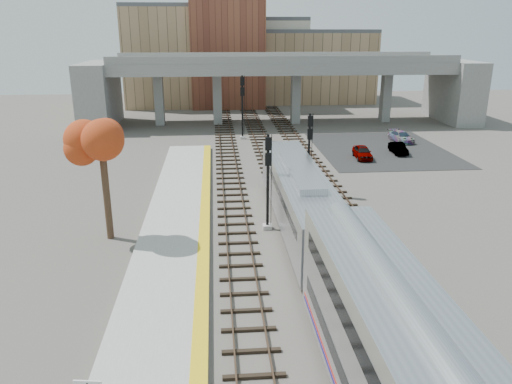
{
  "coord_description": "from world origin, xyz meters",
  "views": [
    {
      "loc": [
        -4.49,
        -24.99,
        13.01
      ],
      "look_at": [
        -1.84,
        6.57,
        2.5
      ],
      "focal_mm": 35.0,
      "sensor_mm": 36.0,
      "label": 1
    }
  ],
  "objects_px": {
    "tree": "(101,138)",
    "car_b": "(398,148)",
    "locomotive": "(299,197)",
    "signal_mast_far": "(242,107)",
    "car_c": "(401,137)",
    "car_a": "(362,152)",
    "signal_mast_near": "(268,185)",
    "signal_mast_mid": "(309,156)"
  },
  "relations": [
    {
      "from": "signal_mast_far",
      "to": "car_c",
      "type": "height_order",
      "value": "signal_mast_far"
    },
    {
      "from": "car_b",
      "to": "car_c",
      "type": "bearing_deg",
      "value": 69.05
    },
    {
      "from": "signal_mast_far",
      "to": "car_c",
      "type": "relative_size",
      "value": 1.79
    },
    {
      "from": "signal_mast_mid",
      "to": "tree",
      "type": "distance_m",
      "value": 16.8
    },
    {
      "from": "car_c",
      "to": "car_a",
      "type": "bearing_deg",
      "value": -142.58
    },
    {
      "from": "car_b",
      "to": "car_c",
      "type": "xyz_separation_m",
      "value": [
        2.42,
        5.68,
        0.03
      ]
    },
    {
      "from": "locomotive",
      "to": "car_b",
      "type": "xyz_separation_m",
      "value": [
        14.11,
        19.8,
        -1.65
      ]
    },
    {
      "from": "locomotive",
      "to": "car_a",
      "type": "bearing_deg",
      "value": 61.89
    },
    {
      "from": "signal_mast_mid",
      "to": "car_a",
      "type": "height_order",
      "value": "signal_mast_mid"
    },
    {
      "from": "locomotive",
      "to": "signal_mast_near",
      "type": "distance_m",
      "value": 2.27
    },
    {
      "from": "tree",
      "to": "car_b",
      "type": "xyz_separation_m",
      "value": [
        26.5,
        20.3,
        -6.0
      ]
    },
    {
      "from": "signal_mast_near",
      "to": "tree",
      "type": "relative_size",
      "value": 0.73
    },
    {
      "from": "locomotive",
      "to": "car_a",
      "type": "height_order",
      "value": "locomotive"
    },
    {
      "from": "signal_mast_near",
      "to": "signal_mast_far",
      "type": "xyz_separation_m",
      "value": [
        -0.0,
        28.7,
        0.74
      ]
    },
    {
      "from": "car_c",
      "to": "signal_mast_near",
      "type": "bearing_deg",
      "value": -135.86
    },
    {
      "from": "tree",
      "to": "locomotive",
      "type": "bearing_deg",
      "value": 2.33
    },
    {
      "from": "signal_mast_far",
      "to": "car_c",
      "type": "distance_m",
      "value": 19.2
    },
    {
      "from": "car_a",
      "to": "tree",
      "type": "bearing_deg",
      "value": -136.6
    },
    {
      "from": "signal_mast_mid",
      "to": "signal_mast_far",
      "type": "distance_m",
      "value": 21.74
    },
    {
      "from": "signal_mast_near",
      "to": "car_a",
      "type": "xyz_separation_m",
      "value": [
        11.78,
        18.04,
        -2.42
      ]
    },
    {
      "from": "signal_mast_near",
      "to": "tree",
      "type": "bearing_deg",
      "value": -176.71
    },
    {
      "from": "car_b",
      "to": "signal_mast_near",
      "type": "bearing_deg",
      "value": -127.26
    },
    {
      "from": "locomotive",
      "to": "tree",
      "type": "bearing_deg",
      "value": -177.67
    },
    {
      "from": "locomotive",
      "to": "car_a",
      "type": "relative_size",
      "value": 4.92
    },
    {
      "from": "car_a",
      "to": "car_c",
      "type": "distance_m",
      "value": 10.05
    },
    {
      "from": "car_c",
      "to": "signal_mast_far",
      "type": "bearing_deg",
      "value": 160.35
    },
    {
      "from": "tree",
      "to": "car_a",
      "type": "relative_size",
      "value": 2.3
    },
    {
      "from": "locomotive",
      "to": "signal_mast_near",
      "type": "height_order",
      "value": "signal_mast_near"
    },
    {
      "from": "signal_mast_far",
      "to": "tree",
      "type": "distance_m",
      "value": 31.17
    },
    {
      "from": "locomotive",
      "to": "car_a",
      "type": "xyz_separation_m",
      "value": [
        9.68,
        18.12,
        -1.58
      ]
    },
    {
      "from": "car_b",
      "to": "tree",
      "type": "bearing_deg",
      "value": -140.37
    },
    {
      "from": "signal_mast_near",
      "to": "signal_mast_mid",
      "type": "bearing_deg",
      "value": 60.87
    },
    {
      "from": "locomotive",
      "to": "signal_mast_near",
      "type": "xyz_separation_m",
      "value": [
        -2.1,
        0.09,
        0.85
      ]
    },
    {
      "from": "signal_mast_near",
      "to": "car_a",
      "type": "height_order",
      "value": "signal_mast_near"
    },
    {
      "from": "signal_mast_mid",
      "to": "car_c",
      "type": "relative_size",
      "value": 1.55
    },
    {
      "from": "car_a",
      "to": "car_b",
      "type": "relative_size",
      "value": 1.09
    },
    {
      "from": "locomotive",
      "to": "signal_mast_mid",
      "type": "bearing_deg",
      "value": 74.96
    },
    {
      "from": "locomotive",
      "to": "car_b",
      "type": "relative_size",
      "value": 5.37
    },
    {
      "from": "signal_mast_near",
      "to": "car_a",
      "type": "bearing_deg",
      "value": 56.85
    },
    {
      "from": "signal_mast_near",
      "to": "car_b",
      "type": "bearing_deg",
      "value": 50.56
    },
    {
      "from": "car_b",
      "to": "car_a",
      "type": "bearing_deg",
      "value": -157.13
    },
    {
      "from": "locomotive",
      "to": "car_b",
      "type": "height_order",
      "value": "locomotive"
    }
  ]
}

